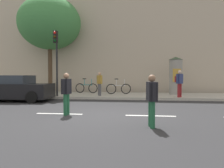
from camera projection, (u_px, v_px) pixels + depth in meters
name	position (u px, v px, depth m)	size (l,w,h in m)	color
ground_plane	(104.00, 115.00, 8.10)	(80.00, 80.00, 0.00)	#2B2B2D
sidewalk_curb	(120.00, 96.00, 15.04)	(36.00, 4.00, 0.15)	#B2ADA3
lane_markings	(104.00, 115.00, 8.10)	(25.80, 0.16, 0.01)	silver
building_backdrop	(125.00, 35.00, 19.80)	(36.00, 5.00, 10.29)	#B7A893
traffic_light	(56.00, 52.00, 13.64)	(0.24, 0.45, 4.08)	black
poster_column	(176.00, 75.00, 15.14)	(0.97, 0.97, 2.60)	gray
street_tree	(50.00, 23.00, 16.74)	(4.75, 4.75, 7.35)	#4C3826
pedestrian_in_red_top	(152.00, 96.00, 6.13)	(0.31, 0.67, 1.49)	#1E5938
pedestrian_near_pole	(66.00, 91.00, 8.04)	(0.27, 0.60, 1.55)	#1E5938
pedestrian_tallest	(100.00, 82.00, 14.11)	(0.44, 0.60, 1.53)	#4C4C51
pedestrian_with_backpack	(179.00, 81.00, 13.08)	(0.51, 0.50, 1.63)	maroon
bicycle_leaning	(86.00, 88.00, 16.29)	(1.76, 0.35, 1.09)	black
bicycle_upright	(119.00, 88.00, 15.39)	(1.74, 0.47, 1.09)	black
parked_car_dark	(12.00, 88.00, 12.44)	(4.43, 2.13, 1.47)	black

